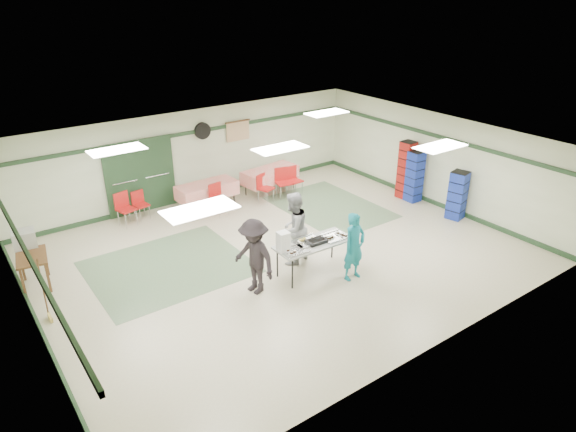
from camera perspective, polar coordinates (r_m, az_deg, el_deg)
floor at (r=12.57m, az=-0.79°, el=-4.21°), size 11.00×11.00×0.00m
ceiling at (r=11.52m, az=-0.87°, el=7.65°), size 11.00×11.00×0.00m
wall_back at (r=15.66m, az=-10.38°, el=6.70°), size 11.00×0.00×11.00m
wall_front at (r=9.08m, az=15.85°, el=-7.69°), size 11.00×0.00×11.00m
wall_left at (r=10.22m, az=-27.11°, el=-5.80°), size 0.00×9.00×9.00m
wall_right at (r=15.59m, az=16.06°, el=6.05°), size 0.00×9.00×9.00m
trim_back at (r=15.43m, az=-10.53°, el=9.14°), size 11.00×0.06×0.10m
baseboard_back at (r=16.07m, az=-9.99°, el=2.29°), size 11.00×0.06×0.12m
trim_left at (r=9.92m, az=-27.71°, el=-2.25°), size 0.06×9.00×0.10m
baseboard_left at (r=10.88m, az=-25.64°, el=-11.66°), size 0.06×9.00×0.12m
trim_right at (r=15.37m, az=16.29°, el=8.50°), size 0.06×9.00×0.10m
baseboard_right at (r=16.01m, az=15.46°, el=1.66°), size 0.06×9.00×0.12m
green_patch_a at (r=12.32m, az=-13.13°, el=-5.54°), size 3.50×3.00×0.01m
green_patch_b at (r=15.18m, az=4.62°, el=1.01°), size 2.50×3.50×0.01m
double_door_left at (r=14.95m, az=-17.77°, el=3.82°), size 0.90×0.06×2.10m
double_door_right at (r=15.24m, az=-14.42°, el=4.62°), size 0.90×0.06×2.10m
door_frame at (r=15.07m, az=-16.07°, el=4.20°), size 2.00×0.03×2.15m
wall_fan at (r=15.53m, az=-9.48°, el=9.32°), size 0.50×0.10×0.50m
scroll_banner at (r=16.13m, az=-5.59°, el=9.36°), size 0.80×0.02×0.60m
serving_table at (r=11.49m, az=2.87°, el=-3.15°), size 1.83×0.78×0.76m
sheet_tray_right at (r=11.71m, az=5.20°, el=-2.33°), size 0.61×0.47×0.02m
sheet_tray_mid at (r=11.46m, az=2.16°, el=-2.88°), size 0.62×0.48×0.02m
sheet_tray_left at (r=11.06m, az=0.72°, el=-3.95°), size 0.56×0.43×0.02m
baking_pan at (r=11.44m, az=3.17°, el=-2.81°), size 0.46×0.29×0.08m
foam_box_stack at (r=11.00m, az=-0.53°, el=-2.87°), size 0.25×0.23×0.45m
volunteer_teal at (r=11.32m, az=7.36°, el=-3.39°), size 0.59×0.41×1.57m
volunteer_grey at (r=11.83m, az=0.56°, el=-1.40°), size 1.01×0.89×1.75m
volunteer_dark at (r=10.73m, az=-3.79°, el=-4.53°), size 0.81×1.18×1.68m
dining_table_a at (r=16.08m, az=-2.01°, el=4.62°), size 1.88×1.02×0.77m
dining_table_b at (r=15.05m, az=-8.98°, el=2.90°), size 1.76×0.83×0.77m
chair_a at (r=15.68m, az=-0.63°, el=4.10°), size 0.50×0.50×0.92m
chair_b at (r=15.32m, az=-2.74°, el=3.43°), size 0.52×0.52×0.87m
chair_c at (r=15.91m, az=0.56°, el=4.31°), size 0.43×0.43×0.88m
chair_d at (r=14.60m, az=-7.86°, el=2.24°), size 0.50×0.50×0.91m
chair_loose_a at (r=14.84m, az=-16.17°, el=1.52°), size 0.42×0.43×0.80m
chair_loose_b at (r=14.50m, az=-17.76°, el=1.12°), size 0.52×0.52×0.92m
crate_stack_blue_a at (r=15.75m, az=13.88°, el=4.29°), size 0.41×0.41×1.56m
crate_stack_red at (r=15.93m, az=12.99°, el=5.01°), size 0.41×0.41×1.77m
crate_stack_blue_b at (r=14.90m, az=18.31°, el=2.19°), size 0.51×0.51×1.38m
printer_table at (r=12.28m, az=-26.56°, el=-4.39°), size 0.75×1.02×0.74m
office_printer at (r=12.64m, az=-27.27°, el=-2.27°), size 0.52×0.47×0.37m
broom at (r=10.98m, az=-25.58°, el=-7.23°), size 0.04×0.22×1.37m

